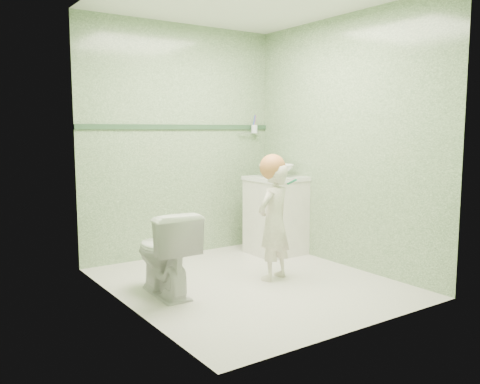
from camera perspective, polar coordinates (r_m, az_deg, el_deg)
ground at (r=4.44m, az=1.11°, el=-10.24°), size 2.50×2.50×0.00m
room_shell at (r=4.24m, az=1.15°, el=5.43°), size 2.50×2.54×2.40m
trim_stripe at (r=5.30m, az=-6.71°, el=7.34°), size 2.20×0.02×0.05m
vanity at (r=5.38m, az=4.09°, el=-2.79°), size 0.52×0.50×0.80m
counter at (r=5.33m, az=4.13°, el=1.55°), size 0.54×0.52×0.04m
basin at (r=5.32m, az=4.14°, el=2.45°), size 0.37×0.37×0.13m
faucet at (r=5.46m, az=2.94°, el=3.42°), size 0.03×0.13×0.18m
cup_holder at (r=5.72m, az=1.57°, el=7.19°), size 0.26×0.07×0.21m
toilet at (r=4.10m, az=-8.52°, el=-6.81°), size 0.41×0.69×0.69m
toddler at (r=4.44m, az=3.87°, el=-3.40°), size 0.43×0.35×1.03m
hair_cap at (r=4.39m, az=3.72°, el=2.83°), size 0.23×0.23×0.23m
teal_toothbrush at (r=4.38m, az=5.80°, el=1.21°), size 0.10×0.14×0.08m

